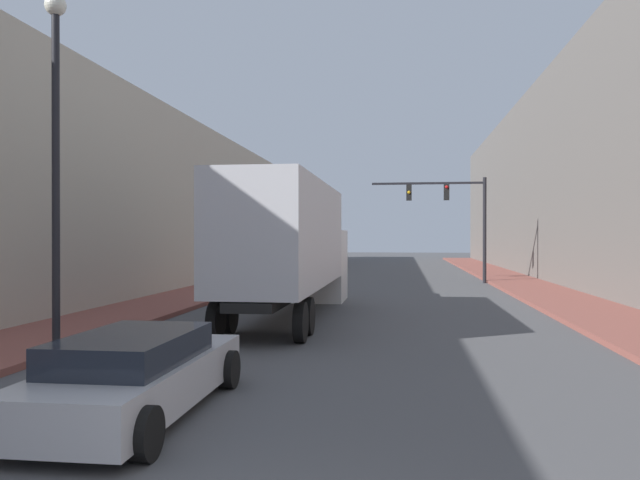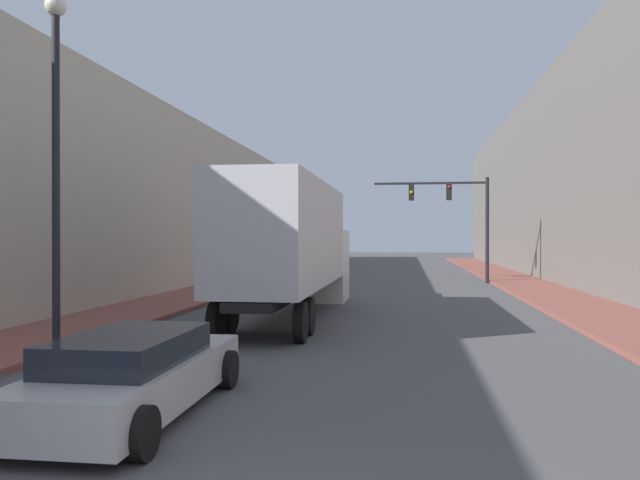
# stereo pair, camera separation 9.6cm
# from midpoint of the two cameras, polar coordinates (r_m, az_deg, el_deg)

# --- Properties ---
(sidewalk_right) EXTENTS (3.13, 80.00, 0.15)m
(sidewalk_right) POSITION_cam_midpoint_polar(r_m,az_deg,el_deg) (34.41, 17.97, -3.89)
(sidewalk_right) COLOR brown
(sidewalk_right) RESTS_ON ground
(sidewalk_left) EXTENTS (3.13, 80.00, 0.15)m
(sidewalk_left) POSITION_cam_midpoint_polar(r_m,az_deg,el_deg) (34.98, -7.21, -3.81)
(sidewalk_left) COLOR brown
(sidewalk_left) RESTS_ON ground
(building_right) EXTENTS (6.00, 80.00, 11.85)m
(building_right) POSITION_cam_midpoint_polar(r_m,az_deg,el_deg) (35.59, 25.27, 5.66)
(building_right) COLOR #66605B
(building_right) RESTS_ON ground
(building_left) EXTENTS (6.00, 80.00, 8.51)m
(building_left) POSITION_cam_midpoint_polar(r_m,az_deg,el_deg) (36.36, -14.20, 2.93)
(building_left) COLOR #BCB29E
(building_left) RESTS_ON ground
(semi_truck) EXTENTS (2.41, 12.59, 4.20)m
(semi_truck) POSITION_cam_midpoint_polar(r_m,az_deg,el_deg) (20.14, -2.62, -0.39)
(semi_truck) COLOR silver
(semi_truck) RESTS_ON ground
(sedan_car) EXTENTS (1.96, 4.78, 1.21)m
(sedan_car) POSITION_cam_midpoint_polar(r_m,az_deg,el_deg) (9.54, -16.66, -11.67)
(sedan_car) COLOR #B7B7BC
(sedan_car) RESTS_ON ground
(traffic_signal_gantry) EXTENTS (6.36, 0.35, 5.90)m
(traffic_signal_gantry) POSITION_cam_midpoint_polar(r_m,az_deg,el_deg) (35.73, 12.28, 2.74)
(traffic_signal_gantry) COLOR black
(traffic_signal_gantry) RESTS_ON ground
(street_lamp) EXTENTS (0.44, 0.44, 7.58)m
(street_lamp) POSITION_cam_midpoint_polar(r_m,az_deg,el_deg) (14.18, -23.19, 9.27)
(street_lamp) COLOR black
(street_lamp) RESTS_ON ground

